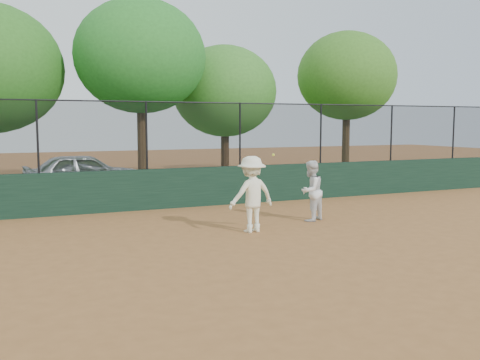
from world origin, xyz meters
name	(u,v)px	position (x,y,z in m)	size (l,w,h in m)	color
ground	(248,252)	(0.00, 0.00, 0.00)	(80.00, 80.00, 0.00)	#9D6132
back_wall	(164,189)	(0.00, 6.00, 0.60)	(26.00, 0.20, 1.20)	#163122
grass_strip	(123,187)	(0.00, 12.00, 0.00)	(36.00, 12.00, 0.01)	#2B551A
parked_car	(84,173)	(-1.66, 10.68, 0.74)	(1.74, 4.32, 1.47)	#B5B9BF
player_second	(311,191)	(2.95, 2.46, 0.79)	(0.77, 0.60, 1.59)	white
player_main	(252,194)	(0.92, 1.80, 0.90)	(1.23, 0.81, 1.87)	white
fence_assembly	(162,134)	(-0.03, 6.00, 2.24)	(26.00, 0.06, 2.00)	black
tree_2	(141,56)	(0.53, 10.75, 5.05)	(4.97, 4.51, 7.20)	#452E18
tree_3	(225,91)	(4.67, 12.47, 3.93)	(4.63, 4.21, 5.94)	#3B2313
tree_4	(347,76)	(10.10, 11.05, 4.67)	(4.63, 4.21, 6.69)	#402B17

